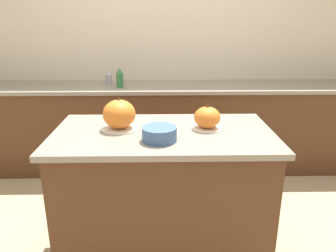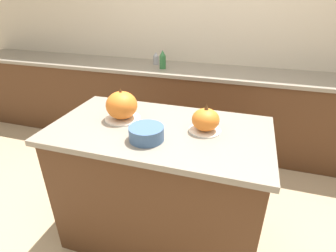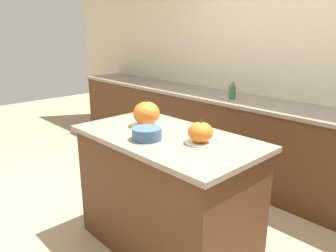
{
  "view_description": "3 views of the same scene",
  "coord_description": "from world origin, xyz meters",
  "px_view_note": "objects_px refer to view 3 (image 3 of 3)",
  "views": [
    {
      "loc": [
        -0.01,
        -1.87,
        1.56
      ],
      "look_at": [
        0.03,
        -0.03,
        0.94
      ],
      "focal_mm": 35.0,
      "sensor_mm": 36.0,
      "label": 1
    },
    {
      "loc": [
        0.47,
        -1.33,
        1.63
      ],
      "look_at": [
        0.06,
        -0.01,
        0.93
      ],
      "focal_mm": 28.0,
      "sensor_mm": 36.0,
      "label": 2
    },
    {
      "loc": [
        1.57,
        -1.46,
        1.6
      ],
      "look_at": [
        0.05,
        -0.03,
        0.98
      ],
      "focal_mm": 35.0,
      "sensor_mm": 36.0,
      "label": 3
    }
  ],
  "objects_px": {
    "bottle_tall": "(232,90)",
    "pumpkin_cake_left": "(146,114)",
    "bottle_short": "(231,89)",
    "mixing_bowl": "(147,134)",
    "pumpkin_cake_right": "(200,133)"
  },
  "relations": [
    {
      "from": "bottle_tall",
      "to": "bottle_short",
      "type": "height_order",
      "value": "bottle_tall"
    },
    {
      "from": "bottle_short",
      "to": "pumpkin_cake_left",
      "type": "bearing_deg",
      "value": -78.92
    },
    {
      "from": "pumpkin_cake_right",
      "to": "mixing_bowl",
      "type": "relative_size",
      "value": 0.97
    },
    {
      "from": "pumpkin_cake_left",
      "to": "bottle_short",
      "type": "xyz_separation_m",
      "value": [
        -0.28,
        1.45,
        -0.03
      ]
    },
    {
      "from": "bottle_tall",
      "to": "mixing_bowl",
      "type": "xyz_separation_m",
      "value": [
        0.4,
        -1.49,
        -0.05
      ]
    },
    {
      "from": "bottle_tall",
      "to": "mixing_bowl",
      "type": "distance_m",
      "value": 1.55
    },
    {
      "from": "bottle_short",
      "to": "mixing_bowl",
      "type": "height_order",
      "value": "bottle_short"
    },
    {
      "from": "pumpkin_cake_left",
      "to": "bottle_tall",
      "type": "relative_size",
      "value": 1.17
    },
    {
      "from": "pumpkin_cake_right",
      "to": "pumpkin_cake_left",
      "type": "bearing_deg",
      "value": 179.55
    },
    {
      "from": "bottle_tall",
      "to": "mixing_bowl",
      "type": "relative_size",
      "value": 1.0
    },
    {
      "from": "bottle_tall",
      "to": "pumpkin_cake_left",
      "type": "bearing_deg",
      "value": -83.3
    },
    {
      "from": "pumpkin_cake_right",
      "to": "bottle_tall",
      "type": "bearing_deg",
      "value": 118.11
    },
    {
      "from": "pumpkin_cake_right",
      "to": "mixing_bowl",
      "type": "bearing_deg",
      "value": -145.82
    },
    {
      "from": "pumpkin_cake_left",
      "to": "pumpkin_cake_right",
      "type": "distance_m",
      "value": 0.54
    },
    {
      "from": "pumpkin_cake_right",
      "to": "bottle_short",
      "type": "xyz_separation_m",
      "value": [
        -0.82,
        1.45,
        -0.0
      ]
    }
  ]
}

